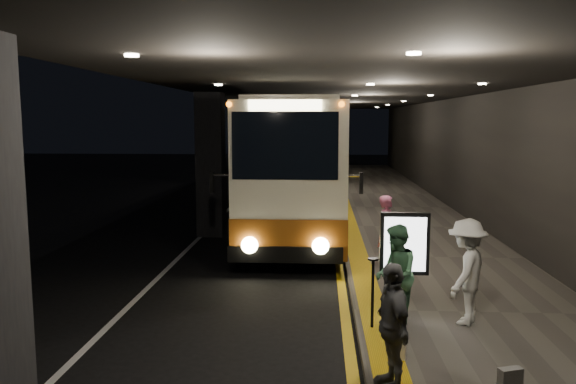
{
  "coord_description": "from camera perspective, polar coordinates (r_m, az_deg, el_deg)",
  "views": [
    {
      "loc": [
        1.88,
        -13.06,
        3.58
      ],
      "look_at": [
        1.03,
        1.46,
        1.7
      ],
      "focal_mm": 35.0,
      "sensor_mm": 36.0,
      "label": 1
    }
  ],
  "objects": [
    {
      "name": "passenger_waiting_white",
      "position": [
        9.97,
        17.67,
        -7.71
      ],
      "size": [
        1.06,
        1.27,
        1.79
      ],
      "primitive_type": "imported",
      "rotation": [
        0.0,
        0.0,
        -2.11
      ],
      "color": "silver",
      "rests_on": "sidewalk"
    },
    {
      "name": "support_columns",
      "position": [
        17.45,
        -7.85,
        2.76
      ],
      "size": [
        0.8,
        24.8,
        4.4
      ],
      "color": "black",
      "rests_on": "ground"
    },
    {
      "name": "kerb_stripe_yellow",
      "position": [
        18.42,
        4.75,
        -3.85
      ],
      "size": [
        0.18,
        50.0,
        0.01
      ],
      "primitive_type": "cube",
      "color": "gold",
      "rests_on": "ground"
    },
    {
      "name": "bag_plain",
      "position": [
        8.55,
        11.02,
        -15.31
      ],
      "size": [
        0.28,
        0.21,
        0.31
      ],
      "primitive_type": "cube",
      "rotation": [
        0.0,
        0.0,
        -0.3
      ],
      "color": "silver",
      "rests_on": "sidewalk"
    },
    {
      "name": "canopy",
      "position": [
        18.1,
        5.39,
        10.56
      ],
      "size": [
        9.0,
        50.0,
        0.4
      ],
      "primitive_type": "cube",
      "color": "black",
      "rests_on": "support_columns"
    },
    {
      "name": "bag_polka",
      "position": [
        7.89,
        21.63,
        -17.5
      ],
      "size": [
        0.32,
        0.22,
        0.36
      ],
      "primitive_type": "cube",
      "rotation": [
        0.0,
        0.0,
        0.33
      ],
      "color": "black",
      "rests_on": "sidewalk"
    },
    {
      "name": "tactile_strip",
      "position": [
        18.41,
        6.31,
        -3.4
      ],
      "size": [
        0.5,
        50.0,
        0.01
      ],
      "primitive_type": "cube",
      "color": "gold",
      "rests_on": "sidewalk"
    },
    {
      "name": "sidewalk",
      "position": [
        18.62,
        12.17,
        -3.65
      ],
      "size": [
        4.5,
        50.0,
        0.15
      ],
      "primitive_type": "cube",
      "color": "#514C44",
      "rests_on": "ground"
    },
    {
      "name": "passenger_boarding",
      "position": [
        13.47,
        10.05,
        -3.86
      ],
      "size": [
        0.58,
        0.71,
        1.67
      ],
      "primitive_type": "imported",
      "rotation": [
        0.0,
        0.0,
        1.22
      ],
      "color": "#B0527A",
      "rests_on": "sidewalk"
    },
    {
      "name": "coach_third",
      "position": [
        46.14,
        2.34,
        5.3
      ],
      "size": [
        3.37,
        12.9,
        4.01
      ],
      "rotation": [
        0.0,
        0.0,
        0.06
      ],
      "color": "beige",
      "rests_on": "ground"
    },
    {
      "name": "ground",
      "position": [
        13.67,
        -4.72,
        -7.84
      ],
      "size": [
        90.0,
        90.0,
        0.0
      ],
      "primitive_type": "plane",
      "color": "black"
    },
    {
      "name": "terminal_wall",
      "position": [
        18.78,
        19.24,
        5.19
      ],
      "size": [
        0.1,
        50.0,
        6.0
      ],
      "primitive_type": "cube",
      "color": "black",
      "rests_on": "ground"
    },
    {
      "name": "info_sign",
      "position": [
        10.12,
        11.76,
        -5.36
      ],
      "size": [
        0.86,
        0.12,
        1.82
      ],
      "rotation": [
        0.0,
        0.0,
        -0.0
      ],
      "color": "black",
      "rests_on": "sidewalk"
    },
    {
      "name": "stanchion_post",
      "position": [
        9.49,
        8.59,
        -10.17
      ],
      "size": [
        0.05,
        0.05,
        1.17
      ],
      "primitive_type": "cylinder",
      "color": "black",
      "rests_on": "sidewalk"
    },
    {
      "name": "lane_line_white",
      "position": [
        18.78,
        -8.05,
        -3.69
      ],
      "size": [
        0.12,
        50.0,
        0.01
      ],
      "primitive_type": "cube",
      "color": "silver",
      "rests_on": "ground"
    },
    {
      "name": "passenger_waiting_grey",
      "position": [
        7.46,
        10.5,
        -13.2
      ],
      "size": [
        0.68,
        1.04,
        1.65
      ],
      "primitive_type": "imported",
      "rotation": [
        0.0,
        0.0,
        -1.37
      ],
      "color": "#525357",
      "rests_on": "sidewalk"
    },
    {
      "name": "passenger_waiting_green",
      "position": [
        9.7,
        10.9,
        -8.22
      ],
      "size": [
        0.53,
        0.84,
        1.69
      ],
      "primitive_type": "imported",
      "rotation": [
        0.0,
        0.0,
        -1.6
      ],
      "color": "#407450",
      "rests_on": "sidewalk"
    },
    {
      "name": "coach_second",
      "position": [
        30.25,
        1.82,
        3.81
      ],
      "size": [
        2.8,
        11.42,
        3.56
      ],
      "rotation": [
        0.0,
        0.0,
        -0.04
      ],
      "color": "beige",
      "rests_on": "ground"
    },
    {
      "name": "coach_main",
      "position": [
        18.67,
        0.93,
        2.29
      ],
      "size": [
        2.8,
        12.94,
        4.02
      ],
      "rotation": [
        0.0,
        0.0,
        0.01
      ],
      "color": "beige",
      "rests_on": "ground"
    }
  ]
}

